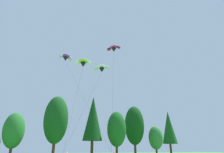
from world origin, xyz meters
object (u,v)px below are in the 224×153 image
(parafoil_kite_high_white, at_px, (102,68))
(parafoil_kite_low_purple, at_px, (66,58))
(parafoil_kite_mid_magenta, at_px, (114,48))
(parafoil_kite_far_lime_white, at_px, (83,63))

(parafoil_kite_high_white, distance_m, parafoil_kite_low_purple, 8.60)
(parafoil_kite_high_white, xyz_separation_m, parafoil_kite_low_purple, (-6.20, 5.01, 3.22))
(parafoil_kite_high_white, distance_m, parafoil_kite_mid_magenta, 4.60)
(parafoil_kite_high_white, height_order, parafoil_kite_far_lime_white, parafoil_kite_far_lime_white)
(parafoil_kite_far_lime_white, bearing_deg, parafoil_kite_mid_magenta, -31.66)
(parafoil_kite_high_white, height_order, parafoil_kite_mid_magenta, parafoil_kite_mid_magenta)
(parafoil_kite_high_white, relative_size, parafoil_kite_low_purple, 0.84)
(parafoil_kite_mid_magenta, relative_size, parafoil_kite_far_lime_white, 1.15)
(parafoil_kite_mid_magenta, bearing_deg, parafoil_kite_far_lime_white, 148.34)
(parafoil_kite_mid_magenta, height_order, parafoil_kite_far_lime_white, parafoil_kite_mid_magenta)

